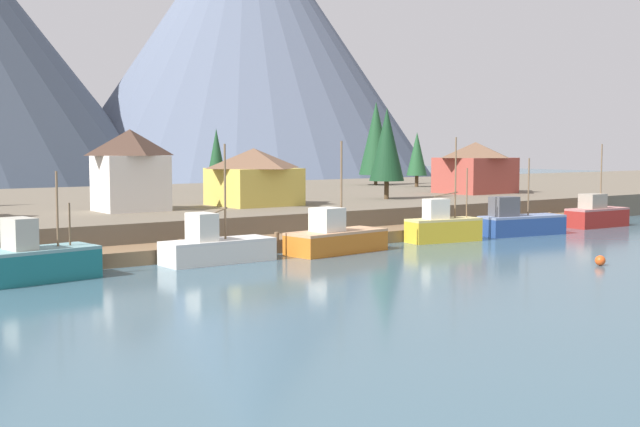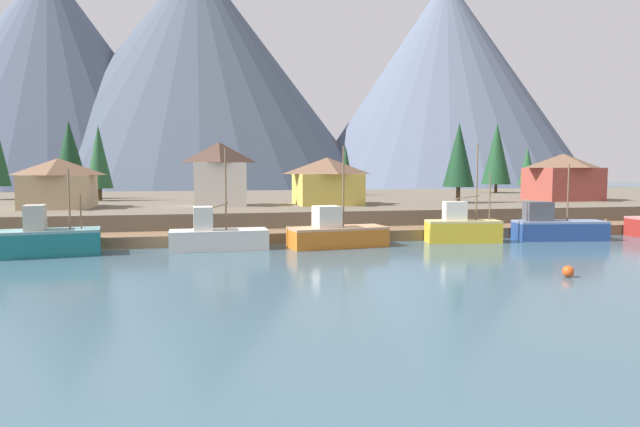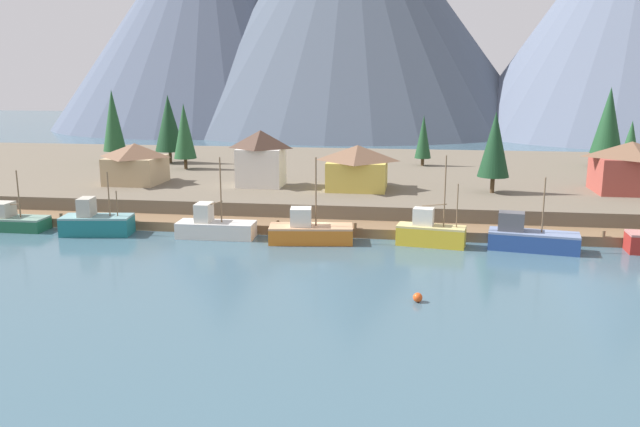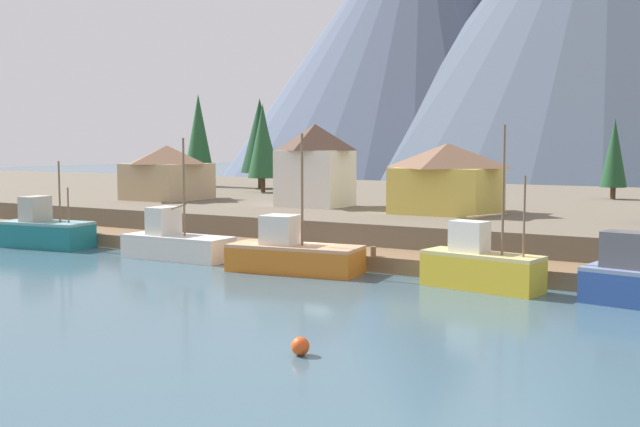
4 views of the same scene
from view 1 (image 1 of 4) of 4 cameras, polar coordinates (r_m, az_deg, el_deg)
name	(u,v)px [view 1 (image 1 of 4)]	position (r m, az deg, el deg)	size (l,w,h in m)	color
ground_plane	(202,234)	(80.95, -8.26, -1.42)	(400.00, 400.00, 1.00)	#3D5B6B
dock	(307,241)	(65.49, -0.95, -1.92)	(80.00, 4.00, 1.60)	brown
shoreline_bank	(151,209)	(91.56, -11.75, 0.34)	(400.00, 56.00, 2.50)	#665B4C
mountain_east_peak	(247,39)	(212.33, -5.15, 12.06)	(95.24, 95.24, 70.72)	slate
fishing_boat_teal	(35,261)	(51.73, -19.30, -3.14)	(7.40, 4.01, 6.56)	#196B70
fishing_boat_white	(216,247)	(57.04, -7.29, -2.36)	(7.93, 2.97, 8.24)	silver
fishing_boat_orange	(335,238)	(61.86, 1.08, -1.74)	(8.51, 4.09, 8.47)	#CC6B1E
fishing_boat_yellow	(443,227)	(69.87, 8.56, -0.94)	(6.79, 3.21, 8.84)	gold
fishing_boat_blue	(519,222)	(76.44, 13.75, -0.61)	(8.51, 3.95, 7.01)	navy
fishing_boat_red	(596,215)	(86.39, 18.74, -0.09)	(6.99, 2.82, 8.30)	maroon
house_yellow	(254,176)	(77.53, -4.64, 2.62)	(7.44, 7.34, 5.40)	gold
house_red	(475,167)	(99.62, 10.79, 3.21)	(8.24, 7.27, 6.10)	#9E4238
house_white	(130,169)	(72.26, -13.10, 3.02)	(5.87, 4.84, 7.04)	silver
conifer_near_left	(216,156)	(100.91, -7.25, 4.03)	(2.51, 2.51, 7.78)	#4C3823
conifer_near_right	(387,145)	(86.65, 4.69, 4.82)	(3.71, 3.71, 9.63)	#4C3823
conifer_mid_right	(376,138)	(118.68, 3.93, 5.27)	(4.92, 4.92, 12.04)	#4C3823
conifer_back_left	(417,154)	(113.72, 6.78, 4.15)	(2.82, 2.82, 7.58)	#4C3823
channel_buoy	(600,260)	(58.50, 18.98, -3.12)	(0.70, 0.70, 0.70)	#E04C19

